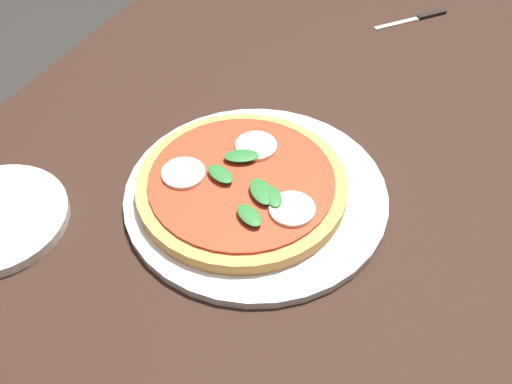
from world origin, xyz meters
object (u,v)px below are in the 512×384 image
dining_table (299,243)px  pizza (242,184)px  serving_tray (256,194)px  knife (420,17)px

dining_table → pizza: size_ratio=5.11×
serving_tray → pizza: (-0.01, 0.02, 0.02)m
serving_tray → knife: (0.54, -0.07, -0.00)m
pizza → knife: 0.55m
pizza → knife: bearing=-9.4°
knife → dining_table: bearing=177.9°
serving_tray → knife: size_ratio=2.82×
dining_table → serving_tray: size_ratio=4.06×
knife → pizza: bearing=170.6°
pizza → knife: (0.55, -0.09, -0.02)m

